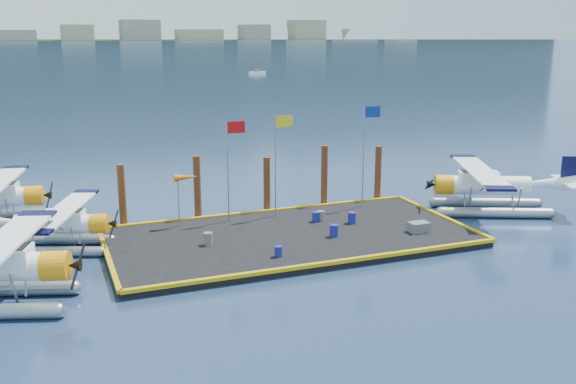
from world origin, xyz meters
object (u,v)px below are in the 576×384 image
seaplane_d (485,188)px  seaplane_b (59,226)px  drum_3 (279,251)px  windsock (186,178)px  drum_4 (352,218)px  flagpole_blue (367,141)px  piling_4 (378,175)px  flagpole_yellow (279,150)px  piling_1 (197,190)px  drum_1 (334,231)px  drum_5 (316,217)px  drum_0 (208,239)px  crate (419,227)px  drum_2 (321,216)px  piling_0 (122,198)px  piling_2 (267,187)px  flagpole_red (231,155)px  piling_3 (324,178)px

seaplane_d → seaplane_b: bearing=109.2°
drum_3 → windsock: 8.10m
drum_3 → drum_4: drum_4 is taller
flagpole_blue → piling_4: size_ratio=1.62×
flagpole_yellow → piling_4: size_ratio=1.55×
flagpole_yellow → piling_1: (-4.70, 1.60, -2.41)m
drum_1 → drum_5: (0.21, 3.00, -0.04)m
seaplane_b → windsock: size_ratio=2.74×
seaplane_d → drum_1: bearing=124.3°
drum_0 → drum_3: size_ratio=1.22×
crate → flagpole_blue: (-0.27, 6.03, 4.00)m
drum_1 → crate: drum_1 is taller
seaplane_d → drum_2: size_ratio=16.96×
piling_0 → piling_4: 17.00m
seaplane_b → piling_2: size_ratio=2.25×
drum_3 → drum_5: 6.52m
seaplane_d → drum_0: size_ratio=15.12×
seaplane_b → flagpole_blue: (18.85, 0.80, 3.34)m
drum_4 → piling_1: 9.55m
flagpole_red → flagpole_blue: flagpole_blue is taller
drum_4 → drum_5: (-1.87, 1.09, -0.04)m
piling_1 → drum_0: bearing=-98.1°
drum_2 → piling_1: bearing=151.6°
flagpole_yellow → piling_4: bearing=11.6°
seaplane_d → flagpole_red: size_ratio=1.72×
drum_0 → drum_2: drum_0 is taller
drum_5 → piling_4: 7.32m
seaplane_b → drum_3: (10.22, -6.23, -0.67)m
drum_0 → windsock: windsock is taller
seaplane_b → piling_3: bearing=118.8°
seaplane_b → drum_2: seaplane_b is taller
drum_3 → crate: crate is taller
drum_2 → drum_3: size_ratio=1.09×
seaplane_b → piling_2: 12.89m
piling_3 → seaplane_b: bearing=-171.8°
piling_3 → piling_4: (4.00, 0.00, -0.15)m
piling_2 → piling_0: bearing=180.0°
crate → windsock: 13.66m
flagpole_red → flagpole_yellow: (3.00, 0.00, 0.12)m
drum_1 → piling_3: (2.41, 6.67, 1.41)m
seaplane_b → drum_3: seaplane_b is taller
seaplane_b → drum_5: bearing=105.6°
piling_1 → piling_4: piling_1 is taller
piling_2 → drum_0: bearing=-133.6°
drum_5 → drum_2: bearing=9.1°
drum_0 → piling_1: (0.79, 5.54, 1.36)m
piling_3 → crate: bearing=-72.1°
drum_1 → drum_2: size_ratio=1.12×
seaplane_b → drum_1: bearing=93.9°
flagpole_yellow → seaplane_d: bearing=-12.3°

